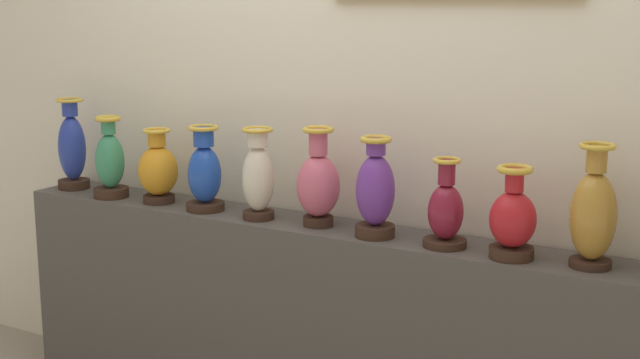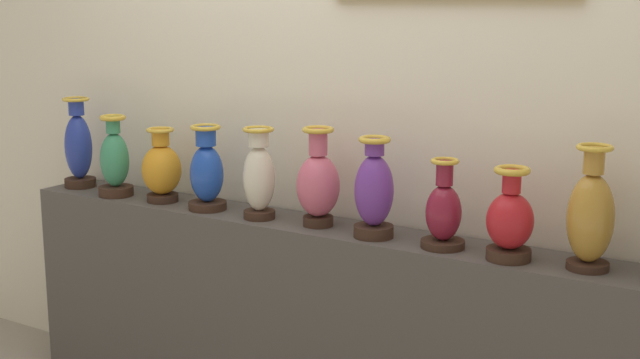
{
  "view_description": "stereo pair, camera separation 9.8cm",
  "coord_description": "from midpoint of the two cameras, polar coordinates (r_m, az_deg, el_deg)",
  "views": [
    {
      "loc": [
        1.69,
        -2.84,
        1.73
      ],
      "look_at": [
        0.0,
        0.0,
        1.04
      ],
      "focal_mm": 49.92,
      "sensor_mm": 36.0,
      "label": 1
    },
    {
      "loc": [
        1.77,
        -2.79,
        1.73
      ],
      "look_at": [
        0.0,
        0.0,
        1.04
      ],
      "focal_mm": 49.92,
      "sensor_mm": 36.0,
      "label": 2
    }
  ],
  "objects": [
    {
      "name": "back_wall",
      "position": [
        3.47,
        1.03,
        9.71
      ],
      "size": [
        5.59,
        0.14,
        3.19
      ],
      "color": "beige",
      "rests_on": "ground_plane"
    },
    {
      "name": "vase_jade",
      "position": [
        3.96,
        -14.0,
        1.04
      ],
      "size": [
        0.15,
        0.15,
        0.36
      ],
      "color": "#382319",
      "rests_on": "display_shelf"
    },
    {
      "name": "display_shelf",
      "position": [
        3.55,
        -0.8,
        -9.69
      ],
      "size": [
        2.83,
        0.29,
        0.86
      ],
      "primitive_type": "cube",
      "color": "#4C4742",
      "rests_on": "ground_plane"
    },
    {
      "name": "vase_cobalt",
      "position": [
        4.18,
        -16.25,
        1.89
      ],
      "size": [
        0.14,
        0.14,
        0.41
      ],
      "color": "#382319",
      "rests_on": "display_shelf"
    },
    {
      "name": "vase_rose",
      "position": [
        3.36,
        -1.02,
        -0.25
      ],
      "size": [
        0.17,
        0.17,
        0.38
      ],
      "color": "#382319",
      "rests_on": "display_shelf"
    },
    {
      "name": "vase_sapphire",
      "position": [
        3.65,
        -8.18,
        0.38
      ],
      "size": [
        0.16,
        0.16,
        0.35
      ],
      "color": "#382319",
      "rests_on": "display_shelf"
    },
    {
      "name": "vase_ochre",
      "position": [
        2.96,
        16.21,
        -2.16
      ],
      "size": [
        0.15,
        0.15,
        0.41
      ],
      "color": "#382319",
      "rests_on": "display_shelf"
    },
    {
      "name": "vase_crimson",
      "position": [
        3.01,
        11.35,
        -2.54
      ],
      "size": [
        0.16,
        0.16,
        0.31
      ],
      "color": "#382319",
      "rests_on": "display_shelf"
    },
    {
      "name": "vase_burgundy",
      "position": [
        3.11,
        7.17,
        -2.08
      ],
      "size": [
        0.15,
        0.15,
        0.32
      ],
      "color": "#382319",
      "rests_on": "display_shelf"
    },
    {
      "name": "vase_ivory",
      "position": [
        3.48,
        -4.8,
        0.17
      ],
      "size": [
        0.13,
        0.13,
        0.36
      ],
      "color": "#382319",
      "rests_on": "display_shelf"
    },
    {
      "name": "vase_violet",
      "position": [
        3.21,
        2.7,
        -0.81
      ],
      "size": [
        0.15,
        0.15,
        0.37
      ],
      "color": "#382319",
      "rests_on": "display_shelf"
    },
    {
      "name": "vase_amber",
      "position": [
        3.82,
        -11.06,
        0.59
      ],
      "size": [
        0.17,
        0.17,
        0.32
      ],
      "color": "#382319",
      "rests_on": "display_shelf"
    }
  ]
}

